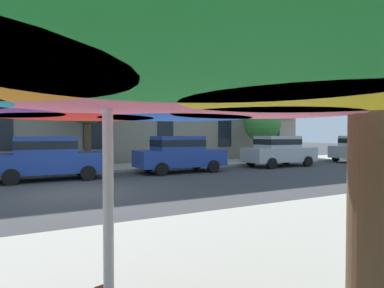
{
  "coord_description": "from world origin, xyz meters",
  "views": [
    {
      "loc": [
        -1.63,
        -10.85,
        1.84
      ],
      "look_at": [
        5.86,
        3.2,
        1.4
      ],
      "focal_mm": 30.85,
      "sensor_mm": 36.0,
      "label": 1
    }
  ],
  "objects_px": {
    "sedan_blue": "(48,157)",
    "street_tree_middle": "(86,99)",
    "street_tree_right": "(261,124)",
    "sedan_blue_midblock": "(179,153)",
    "sedan_silver": "(279,150)",
    "sedan_silver_midblock": "(360,148)",
    "patio_umbrella": "(107,64)"
  },
  "relations": [
    {
      "from": "sedan_blue_midblock",
      "to": "patio_umbrella",
      "type": "distance_m",
      "value": 14.37
    },
    {
      "from": "sedan_silver_midblock",
      "to": "street_tree_middle",
      "type": "height_order",
      "value": "street_tree_middle"
    },
    {
      "from": "sedan_silver",
      "to": "sedan_silver_midblock",
      "type": "height_order",
      "value": "same"
    },
    {
      "from": "sedan_silver",
      "to": "street_tree_middle",
      "type": "relative_size",
      "value": 0.86
    },
    {
      "from": "sedan_blue",
      "to": "sedan_silver",
      "type": "bearing_deg",
      "value": 0.0
    },
    {
      "from": "street_tree_middle",
      "to": "street_tree_right",
      "type": "bearing_deg",
      "value": 0.63
    },
    {
      "from": "sedan_blue",
      "to": "sedan_blue_midblock",
      "type": "relative_size",
      "value": 1.0
    },
    {
      "from": "sedan_blue_midblock",
      "to": "street_tree_middle",
      "type": "relative_size",
      "value": 0.86
    },
    {
      "from": "patio_umbrella",
      "to": "sedan_blue_midblock",
      "type": "bearing_deg",
      "value": 62.52
    },
    {
      "from": "sedan_silver_midblock",
      "to": "street_tree_right",
      "type": "xyz_separation_m",
      "value": [
        -5.81,
        3.5,
        1.66
      ]
    },
    {
      "from": "street_tree_middle",
      "to": "street_tree_right",
      "type": "distance_m",
      "value": 11.84
    },
    {
      "from": "sedan_blue",
      "to": "street_tree_middle",
      "type": "distance_m",
      "value": 4.87
    },
    {
      "from": "sedan_blue_midblock",
      "to": "street_tree_right",
      "type": "xyz_separation_m",
      "value": [
        7.99,
        3.5,
        1.66
      ]
    },
    {
      "from": "street_tree_middle",
      "to": "patio_umbrella",
      "type": "bearing_deg",
      "value": -99.94
    },
    {
      "from": "sedan_blue",
      "to": "sedan_blue_midblock",
      "type": "bearing_deg",
      "value": 0.0
    },
    {
      "from": "sedan_blue",
      "to": "street_tree_middle",
      "type": "relative_size",
      "value": 0.86
    },
    {
      "from": "street_tree_right",
      "to": "sedan_blue_midblock",
      "type": "bearing_deg",
      "value": -156.36
    },
    {
      "from": "sedan_silver",
      "to": "street_tree_middle",
      "type": "distance_m",
      "value": 11.12
    },
    {
      "from": "sedan_blue_midblock",
      "to": "street_tree_right",
      "type": "bearing_deg",
      "value": 23.64
    },
    {
      "from": "sedan_blue",
      "to": "sedan_silver",
      "type": "distance_m",
      "value": 12.37
    },
    {
      "from": "sedan_silver",
      "to": "patio_umbrella",
      "type": "xyz_separation_m",
      "value": [
        -13.04,
        -12.7,
        1.28
      ]
    },
    {
      "from": "sedan_blue_midblock",
      "to": "street_tree_middle",
      "type": "bearing_deg",
      "value": 138.38
    },
    {
      "from": "street_tree_middle",
      "to": "patio_umbrella",
      "type": "xyz_separation_m",
      "value": [
        -2.82,
        -16.07,
        -1.5
      ]
    },
    {
      "from": "sedan_blue",
      "to": "sedan_blue_midblock",
      "type": "distance_m",
      "value": 5.94
    },
    {
      "from": "sedan_blue_midblock",
      "to": "sedan_silver",
      "type": "distance_m",
      "value": 6.43
    },
    {
      "from": "street_tree_right",
      "to": "patio_umbrella",
      "type": "xyz_separation_m",
      "value": [
        -14.6,
        -16.2,
        -0.37
      ]
    },
    {
      "from": "sedan_silver_midblock",
      "to": "patio_umbrella",
      "type": "height_order",
      "value": "patio_umbrella"
    },
    {
      "from": "street_tree_middle",
      "to": "sedan_blue",
      "type": "bearing_deg",
      "value": -122.54
    },
    {
      "from": "sedan_silver_midblock",
      "to": "street_tree_right",
      "type": "relative_size",
      "value": 1.12
    },
    {
      "from": "sedan_blue",
      "to": "sedan_silver_midblock",
      "type": "xyz_separation_m",
      "value": [
        19.74,
        0.0,
        0.0
      ]
    },
    {
      "from": "sedan_blue",
      "to": "patio_umbrella",
      "type": "relative_size",
      "value": 1.23
    },
    {
      "from": "sedan_silver",
      "to": "sedan_silver_midblock",
      "type": "xyz_separation_m",
      "value": [
        7.37,
        0.0,
        0.0
      ]
    }
  ]
}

